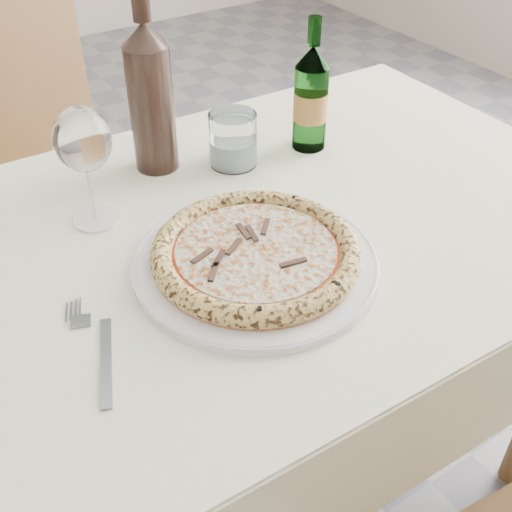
% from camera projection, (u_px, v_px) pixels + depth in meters
% --- Properties ---
extents(floor, '(5.00, 6.00, 0.02)m').
position_uv_depth(floor, '(206.00, 466.00, 1.55)').
color(floor, slate).
rests_on(floor, ground).
extents(dining_table, '(1.37, 0.83, 0.76)m').
position_uv_depth(dining_table, '(223.00, 279.00, 1.06)').
color(dining_table, brown).
rests_on(dining_table, floor).
extents(chair_far, '(0.58, 0.58, 0.93)m').
position_uv_depth(chair_far, '(59.00, 166.00, 1.61)').
color(chair_far, brown).
rests_on(chair_far, floor).
extents(plate, '(0.36, 0.36, 0.02)m').
position_uv_depth(plate, '(256.00, 262.00, 0.93)').
color(plate, white).
rests_on(plate, dining_table).
extents(pizza, '(0.30, 0.30, 0.03)m').
position_uv_depth(pizza, '(256.00, 253.00, 0.92)').
color(pizza, tan).
rests_on(pizza, plate).
extents(fork, '(0.07, 0.21, 0.00)m').
position_uv_depth(fork, '(98.00, 348.00, 0.81)').
color(fork, slate).
rests_on(fork, dining_table).
extents(wine_glass, '(0.09, 0.09, 0.20)m').
position_uv_depth(wine_glass, '(83.00, 142.00, 0.95)').
color(wine_glass, white).
rests_on(wine_glass, dining_table).
extents(tumbler, '(0.09, 0.09, 0.10)m').
position_uv_depth(tumbler, '(233.00, 143.00, 1.15)').
color(tumbler, white).
rests_on(tumbler, dining_table).
extents(beer_bottle, '(0.06, 0.06, 0.24)m').
position_uv_depth(beer_bottle, '(311.00, 98.00, 1.17)').
color(beer_bottle, '#448244').
rests_on(beer_bottle, dining_table).
extents(wine_bottle, '(0.08, 0.08, 0.32)m').
position_uv_depth(wine_bottle, '(151.00, 96.00, 1.09)').
color(wine_bottle, black).
rests_on(wine_bottle, dining_table).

